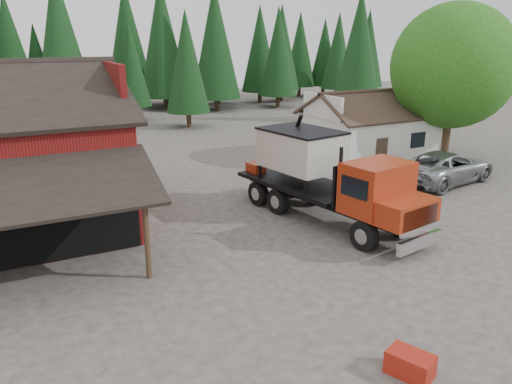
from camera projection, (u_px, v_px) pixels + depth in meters
name	position (u px, v px, depth m)	size (l,w,h in m)	color
ground	(317.00, 269.00, 18.08)	(120.00, 120.00, 0.00)	#433C34
farmhouse	(370.00, 133.00, 34.29)	(8.60, 6.42, 4.65)	silver
deciduous_tree	(453.00, 71.00, 32.21)	(8.00, 8.00, 10.20)	#382619
conifer_backdrop	(98.00, 114.00, 53.70)	(76.00, 16.00, 16.00)	black
near_pine_b	(187.00, 61.00, 44.39)	(3.96, 3.96, 10.40)	#382619
near_pine_c	(359.00, 49.00, 47.69)	(4.84, 4.84, 12.40)	#382619
near_pine_d	(60.00, 44.00, 42.96)	(5.28, 5.28, 13.40)	#382619
feed_truck	(327.00, 175.00, 22.23)	(4.33, 10.40, 4.56)	black
silver_car	(445.00, 167.00, 28.50)	(3.00, 6.51, 1.81)	#97999E
equip_box	(410.00, 364.00, 12.33)	(0.70, 1.10, 0.60)	maroon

